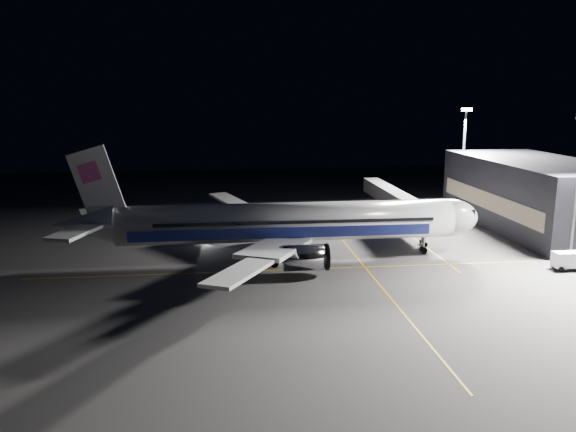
# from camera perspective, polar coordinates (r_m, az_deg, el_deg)

# --- Properties ---
(ground) EXTENTS (200.00, 200.00, 0.00)m
(ground) POSITION_cam_1_polar(r_m,az_deg,el_deg) (81.89, -0.05, -4.22)
(ground) COLOR #4C4C4F
(ground) RESTS_ON ground
(guide_line_main) EXTENTS (0.25, 80.00, 0.01)m
(guide_line_main) POSITION_cam_1_polar(r_m,az_deg,el_deg) (83.58, 6.79, -3.96)
(guide_line_main) COLOR gold
(guide_line_main) RESTS_ON ground
(guide_line_cross) EXTENTS (70.00, 0.25, 0.01)m
(guide_line_cross) POSITION_cam_1_polar(r_m,az_deg,el_deg) (76.20, 0.47, -5.48)
(guide_line_cross) COLOR gold
(guide_line_cross) RESTS_ON ground
(guide_line_side) EXTENTS (0.25, 40.00, 0.01)m
(guide_line_side) POSITION_cam_1_polar(r_m,az_deg,el_deg) (96.16, 12.40, -2.02)
(guide_line_side) COLOR gold
(guide_line_side) RESTS_ON ground
(airliner) EXTENTS (61.48, 54.22, 16.64)m
(airliner) POSITION_cam_1_polar(r_m,az_deg,el_deg) (80.48, -0.81, -0.71)
(airliner) COLOR silver
(airliner) RESTS_ON ground
(terminal) EXTENTS (18.12, 40.00, 12.00)m
(terminal) POSITION_cam_1_polar(r_m,az_deg,el_deg) (108.57, 23.92, 2.05)
(terminal) COLOR black
(terminal) RESTS_ON ground
(jet_bridge) EXTENTS (3.60, 34.40, 6.30)m
(jet_bridge) POSITION_cam_1_polar(r_m,az_deg,el_deg) (102.67, 11.07, 1.55)
(jet_bridge) COLOR #B2B2B7
(jet_bridge) RESTS_ON ground
(floodlight_mast_north) EXTENTS (2.40, 0.68, 20.70)m
(floodlight_mast_north) POSITION_cam_1_polar(r_m,az_deg,el_deg) (120.93, 17.42, 6.52)
(floodlight_mast_north) COLOR #59595E
(floodlight_mast_north) RESTS_ON ground
(service_truck) EXTENTS (4.84, 2.22, 2.45)m
(service_truck) POSITION_cam_1_polar(r_m,az_deg,el_deg) (84.95, 26.74, -4.03)
(service_truck) COLOR silver
(service_truck) RESTS_ON ground
(baggage_tug) EXTENTS (2.87, 2.63, 1.69)m
(baggage_tug) POSITION_cam_1_polar(r_m,az_deg,el_deg) (91.32, -8.92, -2.13)
(baggage_tug) COLOR black
(baggage_tug) RESTS_ON ground
(safety_cone_a) EXTENTS (0.45, 0.45, 0.68)m
(safety_cone_a) POSITION_cam_1_polar(r_m,az_deg,el_deg) (85.83, -1.61, -3.22)
(safety_cone_a) COLOR #E75C09
(safety_cone_a) RESTS_ON ground
(safety_cone_b) EXTENTS (0.37, 0.37, 0.56)m
(safety_cone_b) POSITION_cam_1_polar(r_m,az_deg,el_deg) (86.96, -0.87, -3.05)
(safety_cone_b) COLOR #E75C09
(safety_cone_b) RESTS_ON ground
(safety_cone_c) EXTENTS (0.40, 0.40, 0.60)m
(safety_cone_c) POSITION_cam_1_polar(r_m,az_deg,el_deg) (86.81, 0.10, -3.06)
(safety_cone_c) COLOR #E75C09
(safety_cone_c) RESTS_ON ground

